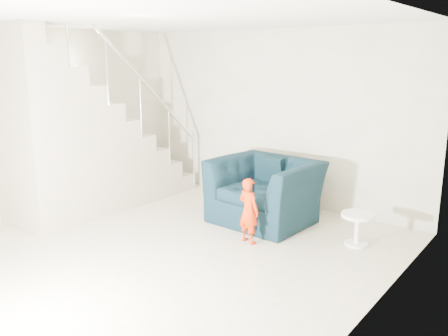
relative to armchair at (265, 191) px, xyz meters
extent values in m
plane|color=tan|center=(-0.41, -1.81, -0.44)|extent=(5.50, 5.50, 0.00)
plane|color=silver|center=(-0.41, -1.81, 2.26)|extent=(5.50, 5.50, 0.00)
plane|color=#A69E87|center=(-0.41, 0.94, 0.91)|extent=(5.00, 0.00, 5.00)
plane|color=#A69E87|center=(-2.91, -1.81, 0.91)|extent=(0.00, 5.50, 5.50)
plane|color=#A69E87|center=(2.09, -1.81, 0.91)|extent=(0.00, 5.50, 5.50)
imported|color=black|center=(0.00, 0.00, 0.00)|extent=(1.42, 1.26, 0.88)
imported|color=#9F1C05|center=(0.27, -0.80, -0.02)|extent=(0.34, 0.25, 0.84)
cylinder|color=white|center=(1.39, -0.07, -0.05)|extent=(0.41, 0.41, 0.04)
cylinder|color=white|center=(1.39, -0.07, -0.26)|extent=(0.06, 0.06, 0.37)
cylinder|color=white|center=(1.39, -0.07, -0.43)|extent=(0.29, 0.29, 0.03)
cube|color=#ADA089|center=(-2.41, 0.54, -0.31)|extent=(1.00, 0.30, 0.27)
cube|color=#ADA089|center=(-2.41, 0.24, -0.17)|extent=(1.00, 0.30, 0.54)
cube|color=#ADA089|center=(-2.41, -0.06, -0.04)|extent=(1.00, 0.30, 0.81)
cube|color=#ADA089|center=(-2.41, -0.36, 0.10)|extent=(1.00, 0.30, 1.08)
cube|color=#ADA089|center=(-2.41, -0.66, 0.23)|extent=(1.00, 0.30, 1.35)
cube|color=#ADA089|center=(-2.41, -0.96, 0.37)|extent=(1.00, 0.30, 1.62)
cube|color=#ADA089|center=(-2.41, -1.26, 0.50)|extent=(1.00, 0.30, 1.89)
cube|color=#ADA089|center=(-2.41, -1.56, 0.64)|extent=(1.00, 0.30, 2.16)
cube|color=#ADA089|center=(-2.41, -1.86, 0.77)|extent=(1.00, 0.30, 2.43)
cube|color=#ADA089|center=(-2.41, -2.16, 0.91)|extent=(1.00, 0.30, 2.70)
cylinder|color=silver|center=(-1.91, -0.81, 1.81)|extent=(0.04, 3.03, 2.73)
cylinder|color=silver|center=(-1.91, 0.69, 0.06)|extent=(0.04, 0.04, 1.00)
cube|color=black|center=(-0.09, 0.30, 0.24)|extent=(0.39, 0.19, 0.39)
cube|color=black|center=(-0.57, 0.02, 0.11)|extent=(0.05, 0.45, 0.50)
cube|color=black|center=(0.34, -0.82, 0.29)|extent=(0.02, 0.05, 0.10)
camera|label=1|loc=(3.40, -5.45, 1.83)|focal=38.00mm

